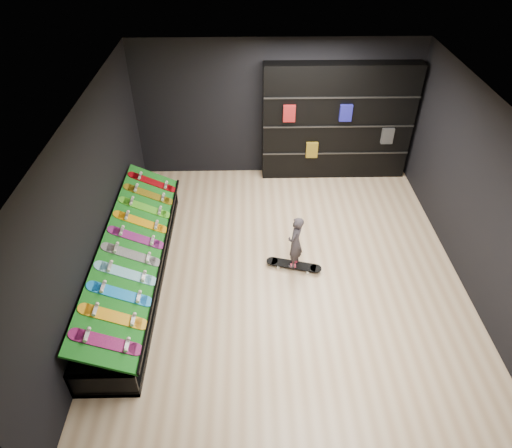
{
  "coord_description": "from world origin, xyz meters",
  "views": [
    {
      "loc": [
        -0.63,
        -5.63,
        5.59
      ],
      "look_at": [
        -0.5,
        0.2,
        1.0
      ],
      "focal_mm": 32.0,
      "sensor_mm": 36.0,
      "label": 1
    }
  ],
  "objects_px": {
    "floor_skateboard": "(294,266)",
    "child": "(295,251)",
    "display_rack": "(135,268)",
    "back_shelving": "(337,123)"
  },
  "relations": [
    {
      "from": "display_rack",
      "to": "back_shelving",
      "type": "height_order",
      "value": "back_shelving"
    },
    {
      "from": "child",
      "to": "floor_skateboard",
      "type": "bearing_deg",
      "value": 115.8
    },
    {
      "from": "floor_skateboard",
      "to": "child",
      "type": "relative_size",
      "value": 1.62
    },
    {
      "from": "display_rack",
      "to": "floor_skateboard",
      "type": "distance_m",
      "value": 2.73
    },
    {
      "from": "back_shelving",
      "to": "child",
      "type": "xyz_separation_m",
      "value": [
        -1.14,
        -3.12,
        -0.88
      ]
    },
    {
      "from": "back_shelving",
      "to": "floor_skateboard",
      "type": "relative_size",
      "value": 3.25
    },
    {
      "from": "back_shelving",
      "to": "display_rack",
      "type": "bearing_deg",
      "value": -139.28
    },
    {
      "from": "back_shelving",
      "to": "child",
      "type": "relative_size",
      "value": 5.27
    },
    {
      "from": "display_rack",
      "to": "child",
      "type": "bearing_deg",
      "value": 4.25
    },
    {
      "from": "child",
      "to": "display_rack",
      "type": "bearing_deg",
      "value": -59.95
    }
  ]
}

